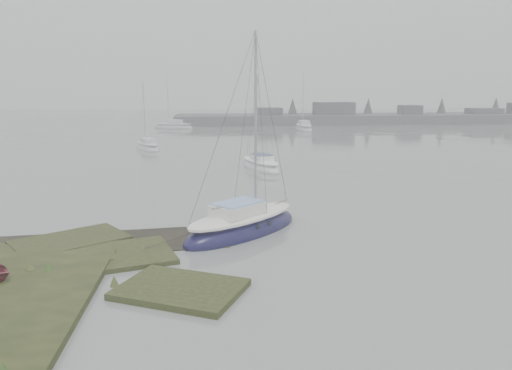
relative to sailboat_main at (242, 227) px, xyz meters
name	(u,v)px	position (x,y,z in m)	size (l,w,h in m)	color
ground	(196,153)	(-2.67, 24.71, -0.27)	(160.00, 160.00, 0.00)	slate
far_shoreline	(375,118)	(24.17, 56.61, 0.58)	(60.00, 8.00, 4.15)	#4C4F51
sailboat_main	(242,227)	(0.00, 0.00, 0.00)	(5.89, 5.72, 8.72)	black
sailboat_white	(261,166)	(2.27, 15.56, -0.05)	(3.33, 5.33, 7.16)	silver
sailboat_far_a	(148,147)	(-7.22, 27.52, -0.06)	(3.43, 5.05, 6.81)	silver
sailboat_far_b	(304,128)	(10.96, 45.92, -0.01)	(1.96, 5.87, 8.27)	#B1B8BC
sailboat_far_c	(174,127)	(-6.43, 49.71, -0.03)	(5.79, 3.37, 7.76)	#9EA0A6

